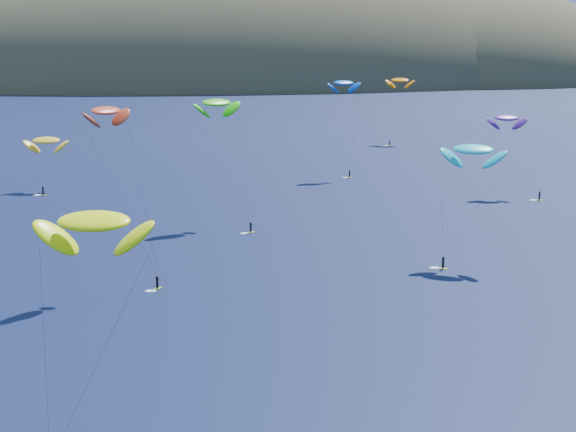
{
  "coord_description": "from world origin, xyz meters",
  "views": [
    {
      "loc": [
        -11.29,
        -41.06,
        38.05
      ],
      "look_at": [
        4.58,
        80.0,
        9.0
      ],
      "focal_mm": 50.0,
      "sensor_mm": 36.0,
      "label": 1
    }
  ],
  "objects": [
    {
      "name": "kitesurfer_11",
      "position": [
        60.38,
        220.11,
        20.47
      ],
      "size": [
        10.98,
        13.16,
        23.03
      ],
      "rotation": [
        0.0,
        0.0,
        -0.44
      ],
      "color": "yellow",
      "rests_on": "ground"
    },
    {
      "name": "kitesurfer_1",
      "position": [
        -43.53,
        152.79,
        11.68
      ],
      "size": [
        10.41,
        10.58,
        14.49
      ],
      "rotation": [
        0.0,
        0.0,
        -0.1
      ],
      "color": "yellow",
      "rests_on": "ground"
    },
    {
      "name": "kitesurfer_3",
      "position": [
        -4.67,
        116.48,
        23.39
      ],
      "size": [
        11.5,
        16.26,
        26.1
      ],
      "rotation": [
        0.0,
        0.0,
        0.46
      ],
      "color": "yellow",
      "rests_on": "ground"
    },
    {
      "name": "kitesurfer_6",
      "position": [
        62.19,
        134.07,
        17.52
      ],
      "size": [
        10.52,
        11.84,
        20.05
      ],
      "rotation": [
        0.0,
        0.0,
        -0.12
      ],
      "color": "yellow",
      "rests_on": "ground"
    },
    {
      "name": "kitesurfer_5",
      "position": [
        35.45,
        83.13,
        18.44
      ],
      "size": [
        12.42,
        10.13,
        21.27
      ],
      "rotation": [
        0.0,
        0.0,
        -0.44
      ],
      "color": "yellow",
      "rests_on": "ground"
    },
    {
      "name": "kitesurfer_9",
      "position": [
        -22.38,
        78.56,
        25.9
      ],
      "size": [
        11.4,
        9.76,
        28.19
      ],
      "rotation": [
        0.0,
        0.0,
        0.77
      ],
      "color": "yellow",
      "rests_on": "ground"
    },
    {
      "name": "kitesurfer_4",
      "position": [
        29.86,
        162.85,
        23.76
      ],
      "size": [
        9.04,
        8.07,
        26.17
      ],
      "rotation": [
        0.0,
        0.0,
        0.19
      ],
      "color": "yellow",
      "rests_on": "ground"
    },
    {
      "name": "island",
      "position": [
        39.4,
        562.36,
        -10.74
      ],
      "size": [
        730.0,
        300.0,
        210.0
      ],
      "color": "#3D3526",
      "rests_on": "ground"
    },
    {
      "name": "kitesurfer_2",
      "position": [
        -19.69,
        31.93,
        20.57
      ],
      "size": [
        11.12,
        11.91,
        23.53
      ],
      "rotation": [
        0.0,
        0.0,
        -0.16
      ],
      "color": "yellow",
      "rests_on": "ground"
    }
  ]
}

